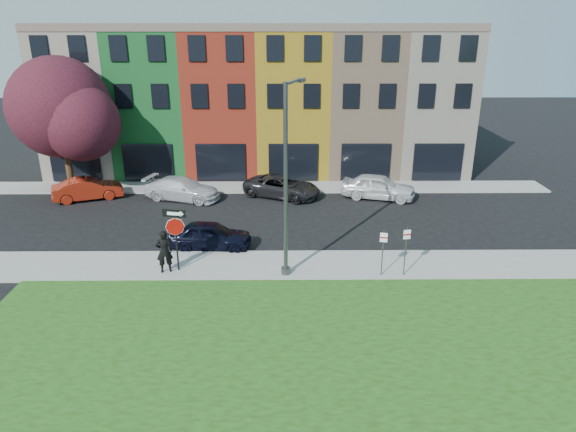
{
  "coord_description": "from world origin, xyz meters",
  "views": [
    {
      "loc": [
        -0.66,
        -18.29,
        10.53
      ],
      "look_at": [
        -0.47,
        4.0,
        2.11
      ],
      "focal_mm": 32.0,
      "sensor_mm": 36.0,
      "label": 1
    }
  ],
  "objects_px": {
    "stop_sign": "(175,227)",
    "street_lamp": "(287,182)",
    "man": "(164,251)",
    "sedan_near": "(210,235)"
  },
  "relations": [
    {
      "from": "stop_sign",
      "to": "sedan_near",
      "type": "distance_m",
      "value": 3.24
    },
    {
      "from": "man",
      "to": "street_lamp",
      "type": "bearing_deg",
      "value": 164.17
    },
    {
      "from": "man",
      "to": "sedan_near",
      "type": "height_order",
      "value": "man"
    },
    {
      "from": "sedan_near",
      "to": "street_lamp",
      "type": "height_order",
      "value": "street_lamp"
    },
    {
      "from": "man",
      "to": "sedan_near",
      "type": "distance_m",
      "value": 3.28
    },
    {
      "from": "stop_sign",
      "to": "street_lamp",
      "type": "xyz_separation_m",
      "value": [
        4.88,
        -0.21,
        2.12
      ]
    },
    {
      "from": "stop_sign",
      "to": "street_lamp",
      "type": "height_order",
      "value": "street_lamp"
    },
    {
      "from": "man",
      "to": "street_lamp",
      "type": "distance_m",
      "value": 6.28
    },
    {
      "from": "stop_sign",
      "to": "sedan_near",
      "type": "relative_size",
      "value": 0.7
    },
    {
      "from": "stop_sign",
      "to": "man",
      "type": "bearing_deg",
      "value": -153.51
    }
  ]
}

